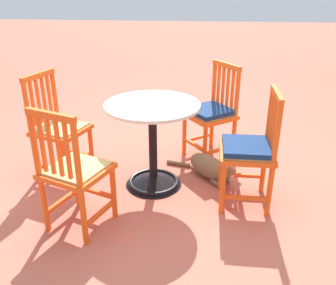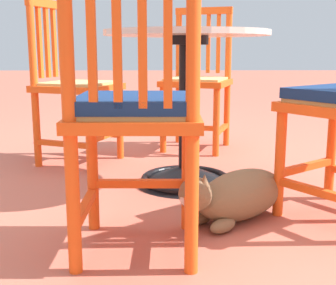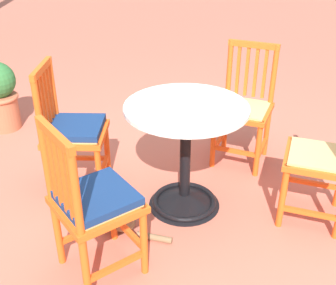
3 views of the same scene
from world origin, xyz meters
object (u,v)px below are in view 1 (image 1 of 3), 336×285
orange_chair_at_corner (250,151)px  orange_chair_facing_out (74,172)px  cafe_table (153,155)px  orange_chair_by_planter (58,129)px  orange_chair_tucked_in (212,114)px  tabby_cat (211,168)px

orange_chair_at_corner → orange_chair_facing_out: bearing=-71.1°
cafe_table → orange_chair_by_planter: 0.86m
cafe_table → orange_chair_tucked_in: 0.78m
cafe_table → tabby_cat: 0.55m
orange_chair_by_planter → orange_chair_facing_out: 0.82m
tabby_cat → orange_chair_by_planter: bearing=-88.0°
orange_chair_facing_out → tabby_cat: size_ratio=1.49×
cafe_table → orange_chair_tucked_in: size_ratio=0.83×
orange_chair_by_planter → orange_chair_at_corner: size_ratio=1.00×
cafe_table → orange_chair_tucked_in: (-0.59, 0.49, 0.16)m
orange_chair_facing_out → orange_chair_at_corner: 1.28m
orange_chair_by_planter → orange_chair_at_corner: same height
orange_chair_by_planter → orange_chair_at_corner: (0.31, 1.59, 0.01)m
orange_chair_facing_out → tabby_cat: 1.27m
orange_chair_by_planter → orange_chair_tucked_in: bearing=109.9°
cafe_table → orange_chair_facing_out: 0.78m
orange_chair_tucked_in → orange_chair_facing_out: same height
cafe_table → tabby_cat: cafe_table is taller
cafe_table → tabby_cat: size_ratio=1.24×
orange_chair_tucked_in → tabby_cat: (0.43, 0.00, -0.35)m
orange_chair_by_planter → orange_chair_facing_out: bearing=27.3°
orange_chair_tucked_in → tabby_cat: orange_chair_tucked_in is taller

